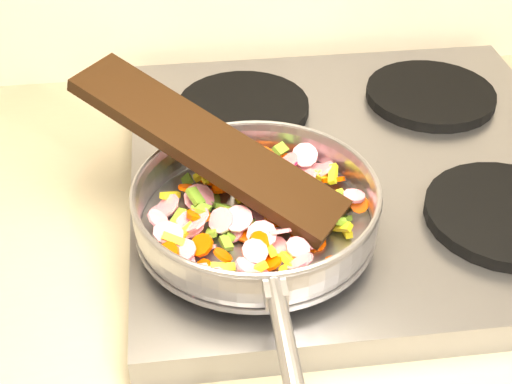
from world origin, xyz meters
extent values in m
cube|color=#939399|center=(-0.70, 1.67, 0.92)|extent=(0.60, 0.60, 0.04)
cylinder|color=black|center=(-0.84, 1.52, 0.95)|extent=(0.19, 0.19, 0.02)
cylinder|color=black|center=(-0.56, 1.52, 0.95)|extent=(0.19, 0.19, 0.02)
cylinder|color=black|center=(-0.84, 1.81, 0.95)|extent=(0.19, 0.19, 0.02)
cylinder|color=black|center=(-0.56, 1.81, 0.95)|extent=(0.19, 0.19, 0.02)
cylinder|color=#9E9EA5|center=(-0.86, 1.53, 0.96)|extent=(0.27, 0.27, 0.01)
torus|color=#9E9EA5|center=(-0.86, 1.53, 0.99)|extent=(0.31, 0.31, 0.05)
torus|color=#9E9EA5|center=(-0.86, 1.53, 1.01)|extent=(0.28, 0.28, 0.01)
cylinder|color=#9E9EA5|center=(-0.86, 1.30, 1.00)|extent=(0.02, 0.19, 0.02)
cube|color=#9E9EA5|center=(-0.86, 1.39, 1.00)|extent=(0.02, 0.03, 0.02)
cube|color=olive|center=(-0.95, 1.48, 0.97)|extent=(0.02, 0.02, 0.01)
cube|color=olive|center=(-0.93, 1.61, 0.97)|extent=(0.02, 0.02, 0.01)
cylinder|color=#CA133F|center=(-0.94, 1.48, 0.98)|extent=(0.03, 0.03, 0.02)
cylinder|color=#CA133F|center=(-0.88, 1.51, 0.98)|extent=(0.04, 0.04, 0.02)
cube|color=yellow|center=(-0.76, 1.58, 0.98)|extent=(0.02, 0.03, 0.02)
cube|color=olive|center=(-0.89, 1.51, 0.97)|extent=(0.01, 0.02, 0.02)
cylinder|color=#FC4700|center=(-0.90, 1.61, 0.98)|extent=(0.03, 0.03, 0.02)
cube|color=yellow|center=(-0.81, 1.47, 0.97)|extent=(0.02, 0.02, 0.02)
cylinder|color=#FC4700|center=(-0.78, 1.45, 0.97)|extent=(0.02, 0.02, 0.01)
cylinder|color=#CA133F|center=(-0.84, 1.61, 0.98)|extent=(0.03, 0.03, 0.02)
cylinder|color=#CA133F|center=(-0.92, 1.52, 0.98)|extent=(0.04, 0.05, 0.03)
cylinder|color=#FC4700|center=(-0.84, 1.52, 0.97)|extent=(0.04, 0.04, 0.01)
cylinder|color=#CA133F|center=(-0.84, 1.48, 0.97)|extent=(0.04, 0.04, 0.02)
cube|color=yellow|center=(-0.87, 1.44, 0.98)|extent=(0.03, 0.02, 0.02)
cube|color=olive|center=(-0.84, 1.60, 0.97)|extent=(0.02, 0.03, 0.01)
cylinder|color=#FC4700|center=(-0.86, 1.47, 0.98)|extent=(0.03, 0.03, 0.03)
cylinder|color=#CA133F|center=(-0.80, 1.48, 0.98)|extent=(0.03, 0.03, 0.02)
cube|color=olive|center=(-0.89, 1.52, 0.98)|extent=(0.01, 0.02, 0.01)
cube|color=yellow|center=(-0.90, 1.59, 0.99)|extent=(0.02, 0.02, 0.01)
cylinder|color=#CA133F|center=(-0.92, 1.57, 0.98)|extent=(0.05, 0.04, 0.03)
cylinder|color=#CA133F|center=(-0.89, 1.64, 0.98)|extent=(0.04, 0.04, 0.02)
cylinder|color=#FC4700|center=(-0.96, 1.47, 0.98)|extent=(0.03, 0.03, 0.02)
cube|color=yellow|center=(-0.86, 1.60, 0.97)|extent=(0.01, 0.02, 0.01)
cube|color=yellow|center=(-0.77, 1.50, 0.98)|extent=(0.02, 0.02, 0.02)
cylinder|color=#FC4700|center=(-0.80, 1.63, 0.97)|extent=(0.03, 0.03, 0.01)
cylinder|color=#CA133F|center=(-0.82, 1.46, 0.98)|extent=(0.03, 0.03, 0.02)
cylinder|color=#CA133F|center=(-0.90, 1.52, 0.98)|extent=(0.03, 0.03, 0.03)
cube|color=olive|center=(-0.76, 1.52, 0.97)|extent=(0.02, 0.03, 0.02)
cube|color=yellow|center=(-0.95, 1.49, 0.98)|extent=(0.03, 0.02, 0.02)
cylinder|color=#FC4700|center=(-0.80, 1.53, 0.97)|extent=(0.03, 0.03, 0.03)
cube|color=olive|center=(-0.89, 1.49, 0.97)|extent=(0.02, 0.02, 0.01)
cube|color=olive|center=(-0.86, 1.60, 0.98)|extent=(0.02, 0.01, 0.01)
cylinder|color=#FC4700|center=(-0.92, 1.45, 0.97)|extent=(0.03, 0.04, 0.03)
cube|color=olive|center=(-0.75, 1.55, 0.97)|extent=(0.02, 0.02, 0.02)
cylinder|color=#FC4700|center=(-0.86, 1.60, 0.98)|extent=(0.03, 0.03, 0.02)
cube|color=yellow|center=(-0.77, 1.52, 0.98)|extent=(0.02, 0.02, 0.02)
cylinder|color=#CA133F|center=(-0.95, 1.50, 0.98)|extent=(0.05, 0.05, 0.01)
cylinder|color=#CA133F|center=(-0.92, 1.49, 0.97)|extent=(0.04, 0.04, 0.03)
cube|color=yellow|center=(-0.94, 1.51, 0.97)|extent=(0.03, 0.02, 0.01)
cylinder|color=#FC4700|center=(-0.81, 1.64, 0.97)|extent=(0.03, 0.03, 0.01)
cylinder|color=#CA133F|center=(-0.85, 1.63, 0.98)|extent=(0.05, 0.04, 0.02)
cylinder|color=#CA133F|center=(-0.77, 1.60, 0.98)|extent=(0.03, 0.03, 0.02)
cylinder|color=#FC4700|center=(-0.81, 1.52, 0.98)|extent=(0.02, 0.03, 0.02)
cube|color=yellow|center=(-0.83, 1.54, 0.98)|extent=(0.02, 0.02, 0.01)
cylinder|color=#CA133F|center=(-0.77, 1.61, 0.97)|extent=(0.04, 0.04, 0.01)
cube|color=olive|center=(-0.91, 1.53, 0.99)|extent=(0.02, 0.02, 0.01)
cube|color=yellow|center=(-0.83, 1.45, 0.97)|extent=(0.02, 0.02, 0.02)
cube|color=yellow|center=(-0.95, 1.58, 0.98)|extent=(0.03, 0.02, 0.02)
cube|color=yellow|center=(-0.85, 1.47, 0.97)|extent=(0.01, 0.03, 0.02)
cylinder|color=#CA133F|center=(-0.87, 1.46, 0.98)|extent=(0.04, 0.04, 0.02)
cylinder|color=#FC4700|center=(-0.90, 1.46, 0.98)|extent=(0.02, 0.03, 0.02)
cylinder|color=#CA133F|center=(-0.89, 1.63, 0.97)|extent=(0.04, 0.04, 0.01)
cube|color=olive|center=(-0.89, 1.50, 0.97)|extent=(0.02, 0.03, 0.02)
cube|color=yellow|center=(-0.90, 1.45, 0.98)|extent=(0.03, 0.01, 0.02)
cube|color=yellow|center=(-0.78, 1.55, 0.98)|extent=(0.02, 0.01, 0.02)
cube|color=olive|center=(-0.90, 1.57, 0.97)|extent=(0.01, 0.02, 0.01)
cube|color=yellow|center=(-0.77, 1.59, 0.97)|extent=(0.02, 0.02, 0.02)
cylinder|color=#FC4700|center=(-0.93, 1.58, 0.98)|extent=(0.03, 0.03, 0.01)
cube|color=yellow|center=(-0.75, 1.54, 0.98)|extent=(0.02, 0.03, 0.01)
cube|color=yellow|center=(-0.84, 1.58, 0.98)|extent=(0.02, 0.03, 0.01)
cylinder|color=#CA133F|center=(-0.78, 1.62, 0.98)|extent=(0.04, 0.04, 0.03)
cylinder|color=#CA133F|center=(-0.88, 1.44, 0.98)|extent=(0.03, 0.04, 0.02)
cube|color=olive|center=(-0.77, 1.57, 0.97)|extent=(0.02, 0.02, 0.01)
cylinder|color=#FC4700|center=(-0.92, 1.48, 0.98)|extent=(0.03, 0.03, 0.02)
cube|color=yellow|center=(-0.86, 1.57, 0.97)|extent=(0.03, 0.02, 0.02)
cylinder|color=#FC4700|center=(-0.83, 1.64, 0.97)|extent=(0.03, 0.03, 0.02)
cube|color=yellow|center=(-0.78, 1.51, 0.97)|extent=(0.02, 0.02, 0.02)
cylinder|color=#CA133F|center=(-0.86, 1.42, 0.97)|extent=(0.04, 0.04, 0.02)
cylinder|color=#CA133F|center=(-0.89, 1.42, 0.96)|extent=(0.04, 0.04, 0.01)
cube|color=olive|center=(-0.77, 1.50, 0.98)|extent=(0.02, 0.01, 0.01)
cylinder|color=#FC4700|center=(-0.90, 1.62, 0.97)|extent=(0.04, 0.04, 0.02)
cylinder|color=#CA133F|center=(-0.93, 1.52, 0.98)|extent=(0.04, 0.04, 0.02)
cube|color=olive|center=(-0.89, 1.54, 0.98)|extent=(0.02, 0.02, 0.02)
cube|color=olive|center=(-0.86, 1.51, 0.97)|extent=(0.01, 0.02, 0.02)
cube|color=olive|center=(-0.84, 1.55, 0.97)|extent=(0.01, 0.02, 0.01)
cube|color=yellow|center=(-0.83, 1.43, 0.98)|extent=(0.01, 0.02, 0.01)
cube|color=olive|center=(-0.81, 1.64, 0.99)|extent=(0.02, 0.02, 0.01)
cylinder|color=#FC4700|center=(-0.86, 1.65, 0.97)|extent=(0.02, 0.02, 0.01)
cylinder|color=#CA133F|center=(-0.82, 1.44, 0.99)|extent=(0.03, 0.03, 0.03)
cube|color=yellow|center=(-0.91, 1.61, 0.98)|extent=(0.02, 0.01, 0.02)
cylinder|color=#CA133F|center=(-0.79, 1.61, 0.97)|extent=(0.04, 0.04, 0.01)
cube|color=olive|center=(-0.92, 1.56, 0.99)|extent=(0.02, 0.03, 0.02)
cylinder|color=#CA133F|center=(-0.95, 1.56, 0.97)|extent=(0.03, 0.03, 0.02)
cylinder|color=#CA133F|center=(-0.79, 1.58, 0.98)|extent=(0.03, 0.04, 0.03)
cube|color=olive|center=(-0.94, 1.54, 0.97)|extent=(0.02, 0.03, 0.01)
cube|color=yellow|center=(-0.76, 1.50, 0.97)|extent=(0.01, 0.02, 0.01)
cylinder|color=#CA133F|center=(-0.90, 1.64, 0.98)|extent=(0.03, 0.04, 0.02)
cylinder|color=#CA133F|center=(-0.92, 1.44, 0.98)|extent=(0.05, 0.05, 0.02)
cylinder|color=#CA133F|center=(-0.96, 1.56, 0.96)|extent=(0.04, 0.04, 0.01)
cylinder|color=#FC4700|center=(-0.86, 1.58, 0.98)|extent=(0.03, 0.02, 0.02)
cube|color=olive|center=(-0.77, 1.53, 0.98)|extent=(0.01, 0.02, 0.02)
cube|color=yellow|center=(-0.77, 1.60, 0.97)|extent=(0.02, 0.02, 0.01)
cylinder|color=#CA133F|center=(-0.87, 1.45, 0.97)|extent=(0.04, 0.04, 0.01)
cylinder|color=#CA133F|center=(-0.89, 1.51, 0.97)|extent=(0.03, 0.04, 0.02)
cylinder|color=#FC4700|center=(-0.76, 1.58, 0.97)|extent=(0.04, 0.04, 0.03)
cylinder|color=#FC4700|center=(-0.81, 1.51, 0.96)|extent=(0.03, 0.03, 0.02)
cylinder|color=#CA133F|center=(-0.86, 1.43, 0.97)|extent=(0.04, 0.03, 0.02)
cube|color=yellow|center=(-0.85, 1.50, 0.97)|extent=(0.02, 0.02, 0.01)
cylinder|color=#FC4700|center=(-0.89, 1.58, 0.98)|extent=(0.03, 0.03, 0.01)
cube|color=yellow|center=(-0.83, 1.44, 0.97)|extent=(0.02, 0.01, 0.02)
cube|color=yellow|center=(-0.91, 1.63, 0.98)|extent=(0.02, 0.02, 0.02)
cylinder|color=#CA133F|center=(-0.74, 1.54, 0.98)|extent=(0.03, 0.03, 0.01)
cylinder|color=#CA133F|center=(-0.86, 1.52, 0.97)|extent=(0.04, 0.03, 0.02)
cylinder|color=#FC4700|center=(-0.74, 1.53, 0.98)|extent=(0.03, 0.02, 0.02)
cylinder|color=#CA133F|center=(-0.79, 1.58, 0.96)|extent=(0.04, 0.04, 0.02)
cylinder|color=#FC4700|center=(-0.85, 1.45, 0.97)|extent=(0.04, 0.04, 0.02)
cylinder|color=#FC4700|center=(-0.87, 1.51, 0.97)|extent=(0.03, 0.03, 0.01)
cylinder|color=#FC4700|center=(-0.80, 1.49, 0.97)|extent=(0.03, 0.03, 0.02)
cube|color=olive|center=(-0.77, 1.52, 0.97)|extent=(0.02, 0.02, 0.02)
cylinder|color=#CA133F|center=(-0.92, 1.44, 0.96)|extent=(0.04, 0.04, 0.02)
cube|color=olive|center=(-0.92, 1.54, 0.98)|extent=(0.02, 0.01, 0.01)
cube|color=olive|center=(-0.76, 1.54, 0.98)|extent=(0.02, 0.02, 0.01)
cylinder|color=#FC4700|center=(-0.87, 1.62, 0.97)|extent=(0.03, 0.03, 0.02)
cylinder|color=#CA133F|center=(-0.83, 1.49, 0.98)|extent=(0.05, 0.04, 0.03)
cylinder|color=#FC4700|center=(-0.92, 1.53, 0.98)|extent=(0.04, 0.03, 0.02)
cylinder|color=#FC4700|center=(-0.87, 1.56, 0.98)|extent=(0.03, 0.03, 0.03)
cylinder|color=#CA133F|center=(-0.86, 1.49, 0.98)|extent=(0.03, 0.03, 0.02)
cylinder|color=#CA133F|center=(-0.81, 1.61, 0.98)|extent=(0.03, 0.04, 0.03)
cube|color=olive|center=(-0.91, 1.51, 0.97)|extent=(0.02, 0.02, 0.01)
cylinder|color=#CA133F|center=(-0.94, 1.46, 0.97)|extent=(0.04, 0.04, 0.02)
cylinder|color=#CA133F|center=(-0.85, 1.58, 0.99)|extent=(0.03, 0.03, 0.02)
cylinder|color=#CA133F|center=(-0.96, 1.52, 0.98)|extent=(0.03, 0.04, 0.03)
cube|color=olive|center=(-0.84, 1.56, 0.97)|extent=(0.02, 0.02, 0.02)
cylinder|color=#FC4700|center=(-0.89, 1.59, 0.97)|extent=(0.03, 0.03, 0.02)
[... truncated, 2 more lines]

